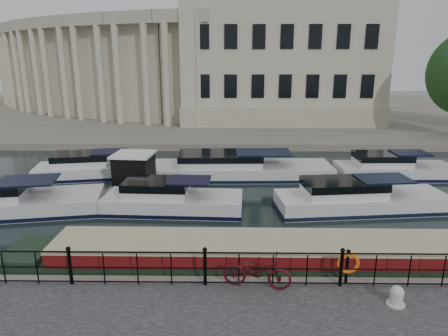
# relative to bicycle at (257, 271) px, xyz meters

# --- Properties ---
(ground_plane) EXTENTS (160.00, 160.00, 0.00)m
(ground_plane) POSITION_rel_bicycle_xyz_m (-1.53, 2.35, -1.07)
(ground_plane) COLOR black
(ground_plane) RESTS_ON ground
(far_bank) EXTENTS (120.00, 42.00, 0.55)m
(far_bank) POSITION_rel_bicycle_xyz_m (-1.53, 41.35, -0.80)
(far_bank) COLOR #6B665B
(far_bank) RESTS_ON ground_plane
(railing) EXTENTS (24.14, 0.14, 1.22)m
(railing) POSITION_rel_bicycle_xyz_m (-1.53, 0.10, 0.13)
(railing) COLOR black
(railing) RESTS_ON near_quay
(civic_building) EXTENTS (53.55, 31.84, 16.85)m
(civic_building) POSITION_rel_bicycle_xyz_m (-2.53, 37.06, 5.96)
(civic_building) COLOR #ADA38C
(civic_building) RESTS_ON far_bank
(bicycle) EXTENTS (2.09, 1.05, 1.05)m
(bicycle) POSITION_rel_bicycle_xyz_m (0.00, 0.00, 0.00)
(bicycle) COLOR #400B11
(bicycle) RESTS_ON near_quay
(mooring_bollard) EXTENTS (0.50, 0.50, 0.56)m
(mooring_bollard) POSITION_rel_bicycle_xyz_m (3.75, -0.82, -0.26)
(mooring_bollard) COLOR #BBBBB6
(mooring_bollard) RESTS_ON near_quay
(life_ring_post) EXTENTS (0.66, 0.18, 1.08)m
(life_ring_post) POSITION_rel_bicycle_xyz_m (2.69, 0.19, 0.15)
(life_ring_post) COLOR black
(life_ring_post) RESTS_ON near_quay
(narrowboat) EXTENTS (17.23, 2.38, 1.62)m
(narrowboat) POSITION_rel_bicycle_xyz_m (0.16, 1.80, -0.71)
(narrowboat) COLOR black
(narrowboat) RESTS_ON ground_plane
(harbour_hut) EXTENTS (3.06, 2.63, 2.18)m
(harbour_hut) POSITION_rel_bicycle_xyz_m (-6.04, 10.57, -0.12)
(harbour_hut) COLOR #6B665B
(harbour_hut) RESTS_ON ground_plane
(cabin_cruisers) EXTENTS (28.66, 10.16, 1.99)m
(cabin_cruisers) POSITION_rel_bicycle_xyz_m (-1.92, 10.51, -0.71)
(cabin_cruisers) COLOR silver
(cabin_cruisers) RESTS_ON ground_plane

